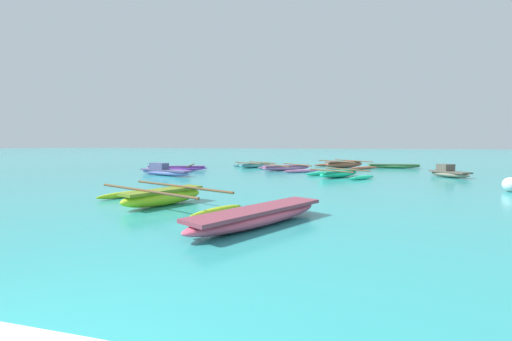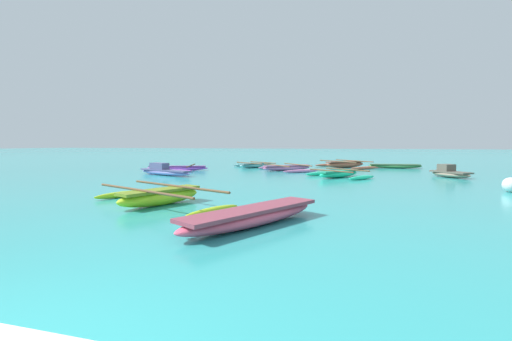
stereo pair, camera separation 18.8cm
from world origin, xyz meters
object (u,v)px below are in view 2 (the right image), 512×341
Objects in this scene: moored_boat_0 at (450,173)px; moored_boat_5 at (253,216)px; moored_boat_2 at (164,171)px; moored_boat_3 at (160,197)px; moored_boat_8 at (345,164)px; mooring_buoy_0 at (510,185)px; moored_boat_9 at (256,165)px; moored_boat_7 at (339,174)px; moored_boat_1 at (287,168)px; moored_boat_4 at (177,168)px; moored_boat_6 at (395,166)px.

moored_boat_0 is 14.75m from moored_boat_5.
moored_boat_3 is (4.86, -8.35, 0.01)m from moored_boat_2.
moored_boat_2 is at bearing 179.07° from moored_boat_8.
moored_boat_5 is 10.69m from mooring_buoy_0.
moored_boat_2 is 1.05× the size of moored_boat_9.
moored_boat_2 is at bearing 134.87° from moored_boat_7.
moored_boat_3 is 9.13× the size of mooring_buoy_0.
moored_boat_4 is (-6.97, -1.90, -0.02)m from moored_boat_1.
moored_boat_2 reaches higher than moored_boat_1.
moored_boat_1 is at bearing -139.22° from moored_boat_0.
moored_boat_7 reaches higher than moored_boat_1.
moored_boat_9 is at bearing 85.91° from moored_boat_2.
moored_boat_4 is 1.05× the size of moored_boat_5.
moored_boat_4 is (-16.06, 0.27, -0.08)m from moored_boat_0.
moored_boat_1 is at bearing -154.11° from moored_boat_6.
moored_boat_8 is at bearing 6.46° from moored_boat_1.
moored_boat_1 is 1.16× the size of moored_boat_5.
moored_boat_0 is 9.34m from moored_boat_1.
moored_boat_5 is (2.09, -15.15, 0.03)m from moored_boat_1.
moored_boat_3 is at bearing -80.51° from moored_boat_4.
moored_boat_4 reaches higher than moored_boat_6.
moored_boat_0 reaches higher than moored_boat_8.
moored_boat_3 is 12.97m from moored_boat_4.
moored_boat_2 is at bearing -90.93° from moored_boat_4.
moored_boat_1 is 13.55m from moored_boat_3.
moored_boat_0 is 5.85m from moored_boat_7.
moored_boat_4 is at bearing 160.92° from mooring_buoy_0.
moored_boat_4 is 1.08× the size of moored_boat_6.
moored_boat_7 is at bearing -135.32° from moored_boat_8.
moored_boat_8 reaches higher than moored_boat_5.
mooring_buoy_0 reaches higher than moored_boat_7.
moored_boat_9 is (-11.84, 4.37, -0.06)m from moored_boat_0.
moored_boat_5 is 1.04× the size of moored_boat_9.
moored_boat_8 is at bearing 62.93° from moored_boat_2.
moored_boat_0 is 0.61× the size of moored_boat_9.
moored_boat_8 is (3.66, 3.87, 0.05)m from moored_boat_1.
moored_boat_5 is at bearing -72.71° from moored_boat_4.
moored_boat_6 is (14.08, 6.21, 0.00)m from moored_boat_4.
moored_boat_3 is 1.27× the size of moored_boat_5.
moored_boat_4 is 0.86× the size of moored_boat_8.
moored_boat_5 is at bearing -138.63° from moored_boat_8.
moored_boat_5 is at bearing -150.27° from moored_boat_7.
moored_boat_3 is at bearing -149.44° from moored_boat_8.
moored_boat_3 reaches higher than moored_boat_7.
moored_boat_0 is 0.56× the size of moored_boat_4.
mooring_buoy_0 is (16.69, -5.77, 0.10)m from moored_boat_4.
moored_boat_1 is 0.91× the size of moored_boat_3.
mooring_buoy_0 is at bearing -36.13° from moored_boat_4.
moored_boat_2 is 9.59m from moored_boat_7.
mooring_buoy_0 is (0.63, -5.50, 0.03)m from moored_boat_0.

